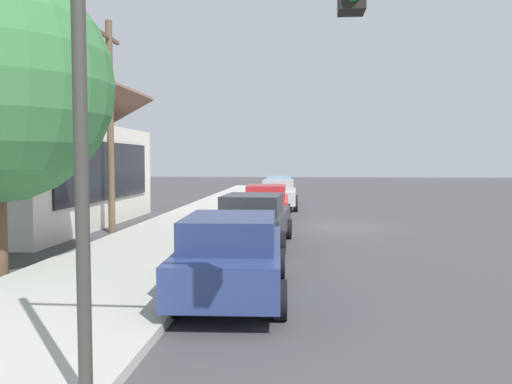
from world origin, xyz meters
name	(u,v)px	position (x,y,z in m)	size (l,w,h in m)	color
ground_plane	(338,227)	(0.00, 0.00, 0.00)	(120.00, 120.00, 0.00)	#424244
sidewalk_curb	(196,223)	(0.00, 5.60, 0.08)	(60.00, 4.20, 0.16)	#B2AFA8
car_navy	(232,254)	(-10.67, 2.74, 0.82)	(4.89, 2.19, 1.59)	navy
car_charcoal	(254,219)	(-4.81, 2.85, 0.82)	(4.87, 2.21, 1.59)	#2D3035
car_cherry	(267,203)	(1.15, 2.85, 0.82)	(4.82, 2.02, 1.59)	red
car_silver	(279,194)	(7.16, 2.61, 0.81)	(4.60, 2.04, 1.59)	silver
car_skyblue	(280,188)	(12.92, 2.78, 0.81)	(4.75, 1.95, 1.59)	#8CB7E0
storefront_building	(32,172)	(-0.77, 11.98, 2.12)	(11.97, 6.44, 5.74)	silver
traffic_light_main	(187,66)	(-15.39, 2.54, 3.49)	(0.37, 2.79, 5.20)	#383833
utility_pole_wooden	(110,123)	(-2.34, 8.20, 3.93)	(1.80, 0.24, 7.50)	brown
fire_hydrant_red	(255,195)	(10.91, 4.20, 0.50)	(0.22, 0.22, 0.71)	red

